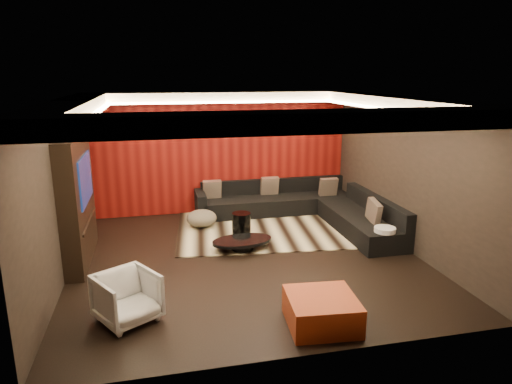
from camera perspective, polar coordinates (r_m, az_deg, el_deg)
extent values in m
cube|color=black|center=(8.23, -1.12, -8.31)|extent=(6.00, 6.00, 0.02)
cube|color=silver|center=(7.59, -1.23, 11.70)|extent=(6.00, 6.00, 0.02)
cube|color=black|center=(10.70, -4.46, 4.90)|extent=(6.00, 0.02, 2.80)
cube|color=black|center=(7.78, -23.43, 0.04)|extent=(0.02, 6.00, 2.80)
cube|color=black|center=(8.89, 18.22, 2.21)|extent=(0.02, 6.00, 2.80)
cube|color=#6B0C0A|center=(10.66, -4.42, 4.87)|extent=(5.98, 0.05, 2.78)
cube|color=silver|center=(10.25, -4.34, 11.74)|extent=(6.00, 0.60, 0.22)
cube|color=silver|center=(4.99, 5.13, 8.75)|extent=(6.00, 0.60, 0.22)
cube|color=silver|center=(7.53, -22.08, 9.72)|extent=(0.60, 4.80, 0.22)
cube|color=silver|center=(8.56, 17.09, 10.60)|extent=(0.60, 4.80, 0.22)
cube|color=#FFD899|center=(9.92, -4.03, 11.13)|extent=(4.80, 0.08, 0.04)
cube|color=#FFD899|center=(5.32, 3.97, 8.16)|extent=(4.80, 0.08, 0.04)
cube|color=#FFD899|center=(7.50, -19.42, 9.24)|extent=(0.08, 4.80, 0.04)
cube|color=#FFD899|center=(8.40, 15.00, 10.06)|extent=(0.08, 4.80, 0.04)
cube|color=black|center=(8.40, -21.45, -0.87)|extent=(0.30, 2.00, 2.20)
cube|color=black|center=(8.29, -20.59, 1.52)|extent=(0.04, 1.30, 0.80)
cube|color=black|center=(8.48, -20.14, -3.42)|extent=(0.04, 1.60, 0.04)
cube|color=beige|center=(9.84, 2.02, -4.29)|extent=(4.28, 3.38, 0.02)
cylinder|color=black|center=(8.54, -1.74, -6.54)|extent=(1.26, 1.26, 0.19)
cylinder|color=black|center=(9.27, -1.83, -3.97)|extent=(0.42, 0.42, 0.45)
ellipsoid|color=beige|center=(9.82, -6.81, -3.27)|extent=(0.77, 0.77, 0.35)
cylinder|color=white|center=(8.70, 15.73, -5.80)|extent=(0.41, 0.41, 0.49)
cube|color=maroon|center=(6.20, 8.20, -14.48)|extent=(0.96, 0.96, 0.39)
imported|color=silver|center=(6.39, -15.79, -12.58)|extent=(0.99, 1.00, 0.67)
cube|color=black|center=(10.78, 2.62, -1.54)|extent=(3.50, 0.90, 0.40)
cube|color=black|center=(11.01, 2.16, 0.83)|extent=(3.50, 0.20, 0.35)
cube|color=black|center=(9.66, 12.89, -3.84)|extent=(0.90, 2.60, 0.40)
cube|color=black|center=(9.70, 14.88, -1.56)|extent=(0.20, 2.60, 0.35)
cube|color=black|center=(10.43, -6.95, -1.62)|extent=(0.20, 0.90, 0.60)
cube|color=tan|center=(10.82, 9.03, 0.65)|extent=(0.42, 0.20, 0.44)
cube|color=tan|center=(10.79, 1.71, 0.79)|extent=(0.42, 0.20, 0.44)
cube|color=tan|center=(9.08, 14.51, -2.36)|extent=(0.12, 0.50, 0.50)
cube|color=tan|center=(10.50, -5.52, 0.34)|extent=(0.42, 0.20, 0.44)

